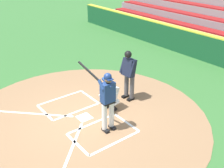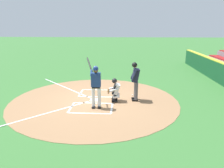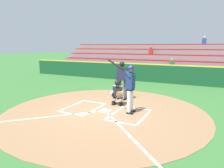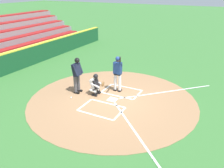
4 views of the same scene
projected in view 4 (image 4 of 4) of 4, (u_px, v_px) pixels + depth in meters
ground_plane at (112, 100)px, 11.15m from camera, size 120.00×120.00×0.00m
dirt_circle at (112, 100)px, 11.15m from camera, size 8.00×8.00×0.01m
home_plate_and_chalk at (129, 103)px, 10.77m from camera, size 7.93×4.91×0.01m
batter at (118, 71)px, 11.61m from camera, size 0.92×0.71×2.13m
catcher at (96, 84)px, 11.43m from camera, size 0.61×0.61×1.13m
plate_umpire at (77, 73)px, 11.49m from camera, size 0.59×0.43×1.86m
baseball at (71, 97)px, 11.29m from camera, size 0.07×0.07×0.07m
backstop_wall at (3, 64)px, 14.08m from camera, size 22.00×0.36×1.31m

